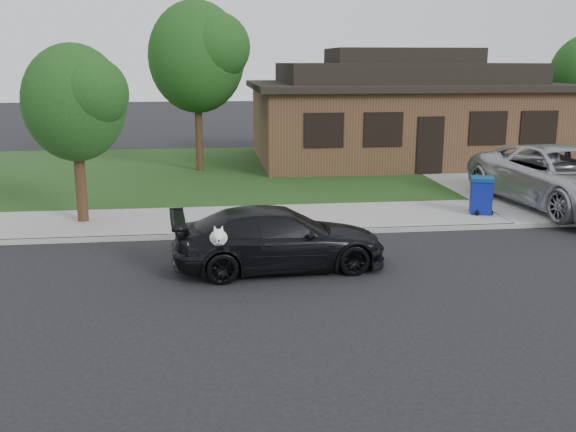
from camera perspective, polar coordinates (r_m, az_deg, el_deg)
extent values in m
plane|color=black|center=(13.27, 11.50, -5.35)|extent=(120.00, 120.00, 0.00)
cube|color=gray|center=(17.87, 6.51, -0.05)|extent=(60.00, 3.00, 0.12)
cube|color=gray|center=(16.46, 7.71, -1.27)|extent=(60.00, 0.12, 0.12)
cube|color=#193814|center=(25.56, 2.36, 4.16)|extent=(60.00, 13.00, 0.13)
cube|color=gray|center=(24.47, 17.56, 3.12)|extent=(4.50, 13.00, 0.14)
imported|color=black|center=(13.38, -0.80, -2.01)|extent=(4.59, 2.16, 1.29)
ellipsoid|color=white|center=(12.42, -6.19, -1.94)|extent=(0.34, 0.40, 0.30)
sphere|color=white|center=(12.18, -6.18, -1.77)|extent=(0.26, 0.26, 0.26)
cube|color=white|center=(12.07, -6.17, -2.13)|extent=(0.09, 0.12, 0.08)
sphere|color=black|center=(12.01, -6.16, -2.21)|extent=(0.04, 0.04, 0.04)
cone|color=white|center=(12.19, -6.51, -1.10)|extent=(0.11, 0.11, 0.14)
cone|color=white|center=(12.19, -5.89, -1.09)|extent=(0.11, 0.11, 0.14)
imported|color=#ACADB3|center=(20.00, 23.18, 3.18)|extent=(3.65, 6.58, 1.74)
cube|color=navy|center=(18.59, 16.79, 1.63)|extent=(0.70, 0.70, 0.92)
cube|color=navy|center=(18.50, 16.90, 3.17)|extent=(0.77, 0.77, 0.10)
cylinder|color=black|center=(18.34, 16.47, 0.25)|extent=(0.09, 0.15, 0.14)
cylinder|color=black|center=(18.51, 17.63, 0.29)|extent=(0.09, 0.15, 0.14)
cube|color=#422B1C|center=(28.20, 9.85, 8.06)|extent=(12.00, 8.00, 3.00)
cube|color=black|center=(28.10, 9.98, 11.36)|extent=(12.60, 8.60, 0.25)
cube|color=black|center=(28.08, 10.03, 12.43)|extent=(10.00, 6.50, 0.80)
cube|color=black|center=(28.08, 10.09, 13.86)|extent=(6.00, 3.50, 0.60)
cube|color=black|center=(24.44, 12.52, 6.17)|extent=(1.00, 0.06, 2.10)
cube|color=black|center=(23.35, 3.21, 7.62)|extent=(1.30, 0.05, 1.10)
cube|color=black|center=(23.84, 8.47, 7.62)|extent=(1.30, 0.05, 1.10)
cube|color=black|center=(25.19, 17.35, 7.47)|extent=(1.30, 0.05, 1.10)
cube|color=black|center=(26.08, 21.40, 7.34)|extent=(1.30, 0.05, 1.10)
cylinder|color=#332114|center=(25.05, -7.90, 6.86)|extent=(0.28, 0.28, 2.48)
ellipsoid|color=#143811|center=(24.89, -8.13, 13.82)|extent=(3.60, 3.60, 4.14)
sphere|color=#26591E|center=(24.35, -6.43, 14.72)|extent=(2.52, 2.52, 2.52)
cylinder|color=#332114|center=(17.71, -17.92, 2.43)|extent=(0.28, 0.28, 1.80)
ellipsoid|color=#143811|center=(17.44, -18.45, 9.53)|extent=(2.60, 2.60, 2.99)
sphere|color=#26591E|center=(16.95, -17.02, 10.42)|extent=(1.82, 1.82, 1.82)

